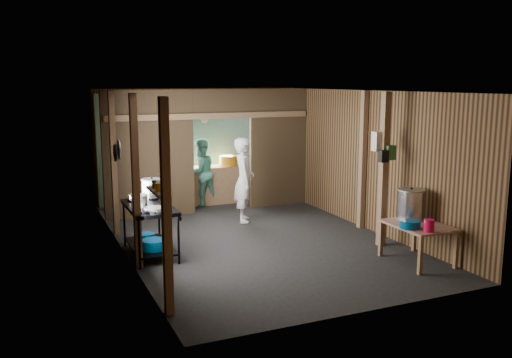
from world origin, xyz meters
name	(u,v)px	position (x,y,z in m)	size (l,w,h in m)	color
floor	(252,237)	(0.00, 0.00, 0.00)	(4.50, 7.00, 0.00)	#272727
ceiling	(251,91)	(0.00, 0.00, 2.60)	(4.50, 7.00, 0.00)	#514E4D
wall_back	(193,145)	(0.00, 3.50, 1.30)	(4.50, 0.00, 2.60)	brown
wall_front	(367,208)	(0.00, -3.50, 1.30)	(4.50, 0.00, 2.60)	brown
wall_left	(122,175)	(-2.25, 0.00, 1.30)	(0.00, 7.00, 2.60)	brown
wall_right	(360,159)	(2.25, 0.00, 1.30)	(0.00, 7.00, 2.60)	brown
partition_left	(149,155)	(-1.32, 2.20, 1.30)	(1.85, 0.10, 2.60)	#49341D
partition_right	(278,148)	(1.57, 2.20, 1.30)	(1.35, 0.10, 2.60)	#49341D
partition_header	(222,104)	(0.25, 2.20, 2.30)	(1.30, 0.10, 0.60)	#49341D
turquoise_panel	(194,147)	(0.00, 3.44, 1.25)	(4.40, 0.06, 2.50)	#6EAEA7
back_counter	(214,185)	(0.30, 2.95, 0.42)	(1.20, 0.50, 0.85)	#946C44
wall_clock	(204,119)	(0.25, 3.40, 1.90)	(0.20, 0.20, 0.03)	beige
post_left_a	(166,209)	(-2.18, -2.60, 1.30)	(0.10, 0.12, 2.60)	#946C44
post_left_b	(136,183)	(-2.18, -0.80, 1.30)	(0.10, 0.12, 2.60)	#946C44
post_left_c	(114,164)	(-2.18, 1.20, 1.30)	(0.10, 0.12, 2.60)	#946C44
post_right	(363,160)	(2.18, -0.20, 1.30)	(0.10, 0.12, 2.60)	#946C44
post_free	(384,170)	(1.85, -1.30, 1.30)	(0.12, 0.12, 2.60)	#946C44
cross_beam	(211,116)	(0.00, 2.15, 2.05)	(4.40, 0.12, 0.12)	#946C44
pan_lid_big	(119,150)	(-2.21, 0.40, 1.65)	(0.34, 0.34, 0.03)	gray
pan_lid_small	(115,153)	(-2.21, 0.80, 1.55)	(0.30, 0.30, 0.03)	black
wall_shelf	(158,192)	(-2.15, -2.10, 1.40)	(0.14, 0.80, 0.03)	#946C44
jar_white	(163,191)	(-2.15, -2.35, 1.47)	(0.07, 0.07, 0.10)	beige
jar_yellow	(158,187)	(-2.15, -2.10, 1.47)	(0.08, 0.08, 0.10)	#BD7711
jar_green	(154,184)	(-2.15, -1.88, 1.47)	(0.06, 0.06, 0.10)	#2A6231
bag_white	(379,141)	(1.80, -1.22, 1.78)	(0.22, 0.15, 0.32)	beige
bag_green	(390,153)	(1.92, -1.36, 1.60)	(0.16, 0.12, 0.24)	#2A6231
bag_black	(384,156)	(1.78, -1.38, 1.55)	(0.14, 0.10, 0.20)	black
gas_range	(150,230)	(-1.88, -0.26, 0.41)	(0.71, 1.38, 0.81)	black
prep_table	(417,243)	(1.83, -2.25, 0.30)	(0.74, 1.02, 0.60)	#B8715C
stove_pot_large	(152,189)	(-1.71, 0.27, 0.97)	(0.35, 0.35, 0.35)	silver
stove_pot_med	(139,202)	(-2.05, -0.34, 0.91)	(0.26, 0.26, 0.23)	silver
stove_saucepan	(132,197)	(-2.05, 0.28, 0.86)	(0.14, 0.14, 0.09)	silver
frying_pan	(155,209)	(-1.88, -0.64, 0.84)	(0.32, 0.54, 0.07)	gray
blue_tub_front	(154,245)	(-1.88, -0.50, 0.24)	(0.38, 0.38, 0.16)	navy
blue_tub_back	(146,237)	(-1.88, 0.05, 0.22)	(0.29, 0.29, 0.11)	navy
stock_pot	(411,205)	(1.93, -1.94, 0.83)	(0.43, 0.43, 0.50)	silver
wash_basin	(410,224)	(1.57, -2.37, 0.66)	(0.31, 0.31, 0.12)	navy
pink_bucket	(429,226)	(1.70, -2.64, 0.69)	(0.15, 0.15, 0.18)	#C10B3C
knife	(442,233)	(1.82, -2.78, 0.61)	(0.30, 0.04, 0.01)	silver
yellow_tub	(228,161)	(0.66, 2.95, 0.96)	(0.40, 0.40, 0.22)	#BD7711
cook	(244,180)	(0.32, 1.13, 0.84)	(0.61, 0.40, 1.68)	silver
worker_back	(201,172)	(-0.04, 2.82, 0.75)	(0.73, 0.57, 1.51)	#53A08A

